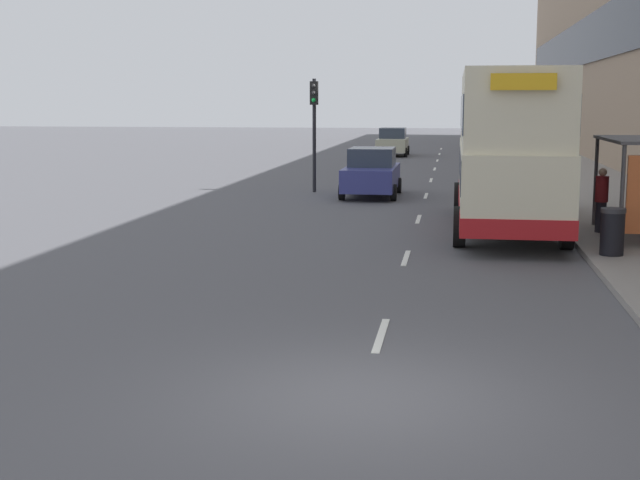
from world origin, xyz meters
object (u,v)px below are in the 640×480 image
at_px(car_1, 393,142).
at_px(litter_bin, 612,231).
at_px(double_decker_bus_near, 508,147).
at_px(pedestrian_1, 601,200).
at_px(traffic_light_far_kerb, 314,116).
at_px(car_0, 372,173).

height_order(car_1, litter_bin, car_1).
relative_size(double_decker_bus_near, pedestrian_1, 6.02).
relative_size(pedestrian_1, litter_bin, 1.61).
height_order(double_decker_bus_near, litter_bin, double_decker_bus_near).
xyz_separation_m(double_decker_bus_near, pedestrian_1, (2.38, -1.05, -1.28)).
distance_m(car_1, traffic_light_far_kerb, 24.34).
bearing_deg(double_decker_bus_near, litter_bin, -65.84).
bearing_deg(traffic_light_far_kerb, car_1, 86.74).
distance_m(litter_bin, traffic_light_far_kerb, 16.90).
xyz_separation_m(litter_bin, traffic_light_far_kerb, (-8.95, 14.15, 2.31)).
relative_size(car_0, pedestrian_1, 2.66).
height_order(double_decker_bus_near, car_0, double_decker_bus_near).
bearing_deg(double_decker_bus_near, car_0, 118.52).
bearing_deg(car_0, pedestrian_1, 126.39).
relative_size(double_decker_bus_near, car_1, 2.28).
xyz_separation_m(double_decker_bus_near, litter_bin, (2.08, -4.62, -1.61)).
height_order(car_0, traffic_light_far_kerb, traffic_light_far_kerb).
bearing_deg(car_1, litter_bin, 101.17).
distance_m(double_decker_bus_near, car_1, 34.20).
bearing_deg(litter_bin, traffic_light_far_kerb, 122.32).
bearing_deg(car_1, pedestrian_1, 102.76).
distance_m(car_1, pedestrian_1, 35.66).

